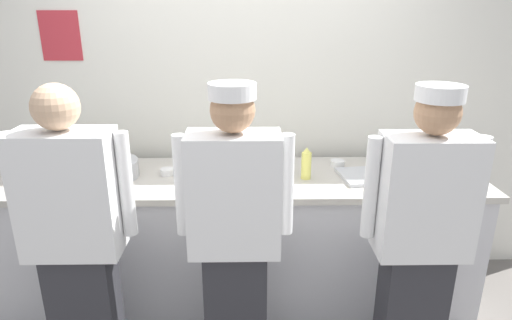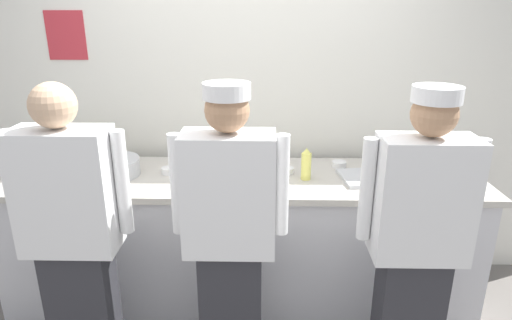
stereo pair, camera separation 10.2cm
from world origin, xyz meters
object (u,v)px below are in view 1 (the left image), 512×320
at_px(mixing_bowl_steel, 108,169).
at_px(ramekin_orange_sauce, 44,186).
at_px(ramekin_red_sauce, 167,171).
at_px(plate_stack_rear, 214,167).
at_px(ramekin_green_sauce, 287,170).
at_px(chefs_knife, 262,181).
at_px(squeeze_bottle_spare, 214,170).
at_px(squeeze_bottle_secondary, 306,164).
at_px(chef_near_left, 76,238).
at_px(chef_far_right, 420,236).
at_px(plate_stack_front, 50,163).
at_px(squeeze_bottle_primary, 79,152).
at_px(sheet_tray, 373,176).
at_px(ramekin_yellow_sauce, 337,163).
at_px(chef_center, 235,233).

distance_m(mixing_bowl_steel, ramekin_orange_sauce, 0.38).
bearing_deg(ramekin_red_sauce, plate_stack_rear, 2.69).
bearing_deg(mixing_bowl_steel, ramekin_green_sauce, 2.93).
xyz_separation_m(ramekin_green_sauce, chefs_knife, (-0.16, -0.16, -0.02)).
distance_m(plate_stack_rear, squeeze_bottle_spare, 0.19).
height_order(mixing_bowl_steel, squeeze_bottle_secondary, squeeze_bottle_secondary).
height_order(chef_near_left, chef_far_right, chef_near_left).
height_order(plate_stack_front, ramekin_red_sauce, plate_stack_front).
bearing_deg(ramekin_orange_sauce, squeeze_bottle_secondary, 5.88).
bearing_deg(chef_far_right, ramekin_orange_sauce, 166.73).
bearing_deg(squeeze_bottle_primary, sheet_tray, -7.69).
height_order(plate_stack_front, squeeze_bottle_primary, squeeze_bottle_primary).
bearing_deg(sheet_tray, chef_near_left, -158.42).
bearing_deg(mixing_bowl_steel, ramekin_yellow_sauce, 6.77).
bearing_deg(ramekin_yellow_sauce, mixing_bowl_steel, -173.23).
distance_m(chef_near_left, squeeze_bottle_spare, 0.87).
bearing_deg(chef_center, squeeze_bottle_primary, 140.82).
distance_m(plate_stack_front, squeeze_bottle_spare, 1.18).
height_order(sheet_tray, chefs_knife, sheet_tray).
bearing_deg(chef_near_left, squeeze_bottle_spare, 40.61).
bearing_deg(chefs_knife, ramekin_green_sauce, 43.70).
relative_size(chef_near_left, ramekin_green_sauce, 17.84).
distance_m(chef_far_right, squeeze_bottle_spare, 1.23).
distance_m(squeeze_bottle_secondary, ramekin_yellow_sauce, 0.34).
bearing_deg(ramekin_yellow_sauce, chef_near_left, -149.39).
bearing_deg(squeeze_bottle_secondary, ramekin_red_sauce, 175.09).
distance_m(chef_far_right, plate_stack_rear, 1.33).
bearing_deg(plate_stack_rear, sheet_tray, -4.64).
bearing_deg(squeeze_bottle_primary, plate_stack_front, -161.41).
bearing_deg(squeeze_bottle_primary, chef_near_left, -71.92).
xyz_separation_m(plate_stack_rear, ramekin_yellow_sauce, (0.84, 0.13, -0.02)).
xyz_separation_m(plate_stack_front, chefs_knife, (1.44, -0.27, -0.03)).
distance_m(squeeze_bottle_primary, chefs_knife, 1.30).
height_order(ramekin_green_sauce, ramekin_orange_sauce, ramekin_orange_sauce).
xyz_separation_m(chef_near_left, ramekin_orange_sauce, (-0.36, 0.49, 0.08)).
distance_m(plate_stack_rear, ramekin_green_sauce, 0.48).
relative_size(squeeze_bottle_primary, ramekin_yellow_sauce, 2.16).
bearing_deg(chef_center, ramekin_green_sauce, 65.94).
xyz_separation_m(mixing_bowl_steel, ramekin_orange_sauce, (-0.32, -0.21, -0.03)).
relative_size(sheet_tray, squeeze_bottle_secondary, 1.99).
distance_m(mixing_bowl_steel, squeeze_bottle_spare, 0.70).
relative_size(squeeze_bottle_spare, ramekin_yellow_sauce, 2.00).
relative_size(chef_far_right, sheet_tray, 3.96).
bearing_deg(ramekin_green_sauce, sheet_tray, -9.86).
bearing_deg(plate_stack_front, chef_near_left, -60.81).
bearing_deg(squeeze_bottle_secondary, chef_near_left, -152.16).
distance_m(chef_near_left, ramekin_yellow_sauce, 1.72).
bearing_deg(chef_near_left, squeeze_bottle_secondary, 27.84).
bearing_deg(squeeze_bottle_spare, ramekin_yellow_sauce, 20.90).
height_order(plate_stack_front, plate_stack_rear, plate_stack_rear).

